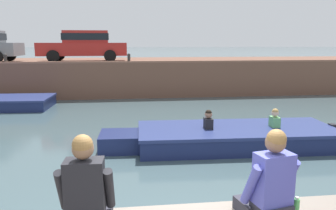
{
  "coord_description": "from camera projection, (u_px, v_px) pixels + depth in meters",
  "views": [
    {
      "loc": [
        -0.59,
        -3.35,
        2.68
      ],
      "look_at": [
        0.34,
        4.34,
        1.2
      ],
      "focal_mm": 35.0,
      "sensor_mm": 36.0,
      "label": 1
    }
  ],
  "objects": [
    {
      "name": "motorboat_passing",
      "position": [
        227.0,
        137.0,
        8.55
      ],
      "size": [
        6.26,
        2.12,
        0.99
      ],
      "color": "navy",
      "rests_on": "ground"
    },
    {
      "name": "far_quay_wall",
      "position": [
        139.0,
        75.0,
        18.71
      ],
      "size": [
        60.0,
        6.0,
        1.73
      ],
      "primitive_type": "cube",
      "color": "brown",
      "rests_on": "ground"
    },
    {
      "name": "bottle_drink",
      "position": [
        296.0,
        207.0,
        3.42
      ],
      "size": [
        0.06,
        0.06,
        0.2
      ],
      "color": "#4CB259",
      "rests_on": "near_quay"
    },
    {
      "name": "person_seated_left",
      "position": [
        86.0,
        193.0,
        3.11
      ],
      "size": [
        0.54,
        0.53,
        0.96
      ],
      "color": "#282833",
      "rests_on": "near_quay"
    },
    {
      "name": "ground_plane",
      "position": [
        149.0,
        133.0,
        9.89
      ],
      "size": [
        400.0,
        400.0,
        0.0
      ],
      "primitive_type": "plane",
      "color": "#3D5156"
    },
    {
      "name": "car_left_inner_red",
      "position": [
        84.0,
        45.0,
        16.77
      ],
      "size": [
        4.45,
        2.15,
        1.54
      ],
      "color": "#B2231E",
      "rests_on": "far_quay_wall"
    },
    {
      "name": "far_wall_coping",
      "position": [
        140.0,
        62.0,
        15.73
      ],
      "size": [
        60.0,
        0.24,
        0.08
      ],
      "primitive_type": "cube",
      "color": "brown",
      "rests_on": "far_quay_wall"
    },
    {
      "name": "mooring_bollard_mid",
      "position": [
        129.0,
        58.0,
        15.76
      ],
      "size": [
        0.15,
        0.15,
        0.45
      ],
      "color": "#2D2B28",
      "rests_on": "far_quay_wall"
    },
    {
      "name": "person_seated_right",
      "position": [
        270.0,
        185.0,
        3.28
      ],
      "size": [
        0.58,
        0.59,
        0.96
      ],
      "color": "#282833",
      "rests_on": "near_quay"
    },
    {
      "name": "mooring_bollard_west",
      "position": [
        5.0,
        58.0,
        15.08
      ],
      "size": [
        0.15,
        0.15,
        0.45
      ],
      "color": "#2D2B28",
      "rests_on": "far_quay_wall"
    }
  ]
}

